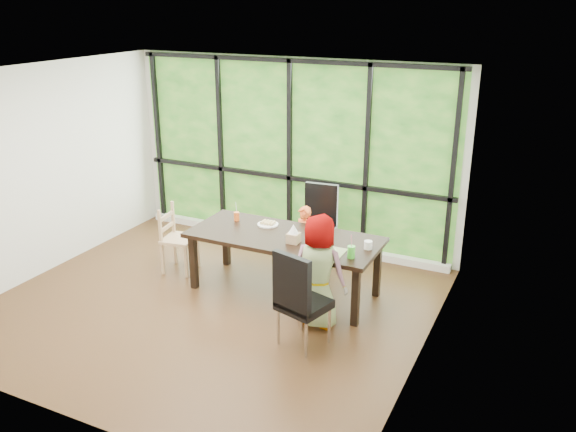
% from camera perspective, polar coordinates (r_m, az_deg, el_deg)
% --- Properties ---
extents(ground, '(5.00, 5.00, 0.00)m').
position_cam_1_polar(ground, '(7.25, -7.41, -8.44)').
color(ground, black).
rests_on(ground, ground).
extents(back_wall, '(5.00, 0.00, 5.00)m').
position_cam_1_polar(back_wall, '(8.60, 0.31, 6.02)').
color(back_wall, silver).
rests_on(back_wall, ground).
extents(foliage_backdrop, '(4.80, 0.02, 2.65)m').
position_cam_1_polar(foliage_backdrop, '(8.58, 0.25, 5.99)').
color(foliage_backdrop, '#194917').
rests_on(foliage_backdrop, back_wall).
extents(window_mullions, '(4.80, 0.06, 2.65)m').
position_cam_1_polar(window_mullions, '(8.55, 0.14, 5.93)').
color(window_mullions, black).
rests_on(window_mullions, back_wall).
extents(window_sill, '(4.80, 0.12, 0.10)m').
position_cam_1_polar(window_sill, '(8.92, 0.02, -2.25)').
color(window_sill, silver).
rests_on(window_sill, ground).
extents(dining_table, '(2.42, 1.20, 0.75)m').
position_cam_1_polar(dining_table, '(7.35, -0.37, -4.59)').
color(dining_table, black).
rests_on(dining_table, ground).
extents(chair_window_leather, '(0.50, 0.50, 1.08)m').
position_cam_1_polar(chair_window_leather, '(8.10, 2.77, -0.93)').
color(chair_window_leather, black).
rests_on(chair_window_leather, ground).
extents(chair_interior_leather, '(0.57, 0.57, 1.08)m').
position_cam_1_polar(chair_interior_leather, '(6.20, 1.55, -7.82)').
color(chair_interior_leather, black).
rests_on(chair_interior_leather, ground).
extents(chair_end_beech, '(0.46, 0.47, 0.90)m').
position_cam_1_polar(chair_end_beech, '(8.02, -10.34, -2.17)').
color(chair_end_beech, tan).
rests_on(chair_end_beech, ground).
extents(child_toddler, '(0.40, 0.33, 0.93)m').
position_cam_1_polar(child_toddler, '(7.80, 1.53, -2.35)').
color(child_toddler, '#FF6027').
rests_on(child_toddler, ground).
extents(child_older, '(0.65, 0.43, 1.30)m').
position_cam_1_polar(child_older, '(6.52, 2.97, -5.33)').
color(child_older, slate).
rests_on(child_older, ground).
extents(placemat, '(0.45, 0.33, 0.01)m').
position_cam_1_polar(placemat, '(6.77, 3.49, -3.36)').
color(placemat, tan).
rests_on(placemat, dining_table).
extents(plate_far, '(0.27, 0.27, 0.02)m').
position_cam_1_polar(plate_far, '(7.53, -1.94, -0.81)').
color(plate_far, white).
rests_on(plate_far, dining_table).
extents(plate_near, '(0.21, 0.21, 0.01)m').
position_cam_1_polar(plate_near, '(6.78, 3.75, -3.31)').
color(plate_near, white).
rests_on(plate_near, dining_table).
extents(orange_cup, '(0.07, 0.07, 0.11)m').
position_cam_1_polar(orange_cup, '(7.69, -4.93, -0.03)').
color(orange_cup, orange).
rests_on(orange_cup, dining_table).
extents(green_cup, '(0.09, 0.09, 0.14)m').
position_cam_1_polar(green_cup, '(6.61, 6.06, -3.44)').
color(green_cup, '#47D136').
rests_on(green_cup, dining_table).
extents(white_mug, '(0.09, 0.09, 0.10)m').
position_cam_1_polar(white_mug, '(6.87, 7.66, -2.76)').
color(white_mug, white).
rests_on(white_mug, dining_table).
extents(tissue_box, '(0.14, 0.14, 0.12)m').
position_cam_1_polar(tissue_box, '(6.97, 0.52, -2.11)').
color(tissue_box, tan).
rests_on(tissue_box, dining_table).
extents(crepe_rolls_far, '(0.20, 0.12, 0.04)m').
position_cam_1_polar(crepe_rolls_far, '(7.52, -1.94, -0.62)').
color(crepe_rolls_far, tan).
rests_on(crepe_rolls_far, plate_far).
extents(crepe_rolls_near, '(0.05, 0.12, 0.04)m').
position_cam_1_polar(crepe_rolls_near, '(6.77, 3.76, -3.12)').
color(crepe_rolls_near, tan).
rests_on(crepe_rolls_near, plate_near).
extents(straw_white, '(0.01, 0.04, 0.20)m').
position_cam_1_polar(straw_white, '(7.66, -4.95, 0.64)').
color(straw_white, white).
rests_on(straw_white, orange_cup).
extents(straw_pink, '(0.01, 0.04, 0.20)m').
position_cam_1_polar(straw_pink, '(6.56, 6.09, -2.57)').
color(straw_pink, pink).
rests_on(straw_pink, green_cup).
extents(tissue, '(0.12, 0.12, 0.11)m').
position_cam_1_polar(tissue, '(6.93, 0.53, -1.23)').
color(tissue, white).
rests_on(tissue, tissue_box).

